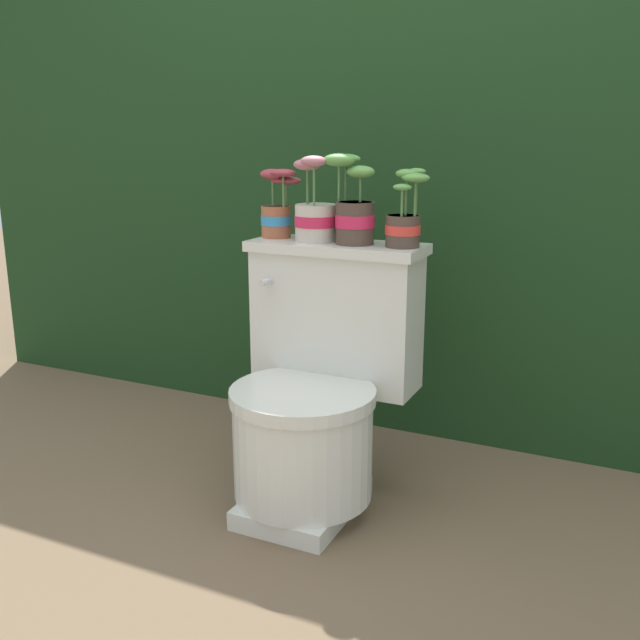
{
  "coord_description": "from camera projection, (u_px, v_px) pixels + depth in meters",
  "views": [
    {
      "loc": [
        0.81,
        -1.67,
        1.05
      ],
      "look_at": [
        -0.02,
        0.09,
        0.54
      ],
      "focal_mm": 40.0,
      "sensor_mm": 36.0,
      "label": 1
    }
  ],
  "objects": [
    {
      "name": "potted_plant_midleft",
      "position": [
        315.0,
        214.0,
        2.06
      ],
      "size": [
        0.12,
        0.13,
        0.25
      ],
      "color": "beige",
      "rests_on": "toilet"
    },
    {
      "name": "toilet",
      "position": [
        317.0,
        391.0,
        2.05
      ],
      "size": [
        0.52,
        0.53,
        0.75
      ],
      "color": "silver",
      "rests_on": "ground"
    },
    {
      "name": "potted_plant_middle",
      "position": [
        353.0,
        209.0,
        2.01
      ],
      "size": [
        0.15,
        0.11,
        0.25
      ],
      "color": "#47382D",
      "rests_on": "toilet"
    },
    {
      "name": "potted_plant_left",
      "position": [
        277.0,
        208.0,
        2.14
      ],
      "size": [
        0.13,
        0.1,
        0.21
      ],
      "color": "#9E5638",
      "rests_on": "toilet"
    },
    {
      "name": "hedge_backdrop",
      "position": [
        426.0,
        180.0,
        2.7
      ],
      "size": [
        3.77,
        0.69,
        1.76
      ],
      "color": "#193819",
      "rests_on": "ground"
    },
    {
      "name": "potted_plant_midright",
      "position": [
        404.0,
        220.0,
        1.95
      ],
      "size": [
        0.12,
        0.1,
        0.21
      ],
      "color": "#47382D",
      "rests_on": "toilet"
    },
    {
      "name": "ground_plane",
      "position": [
        313.0,
        509.0,
        2.06
      ],
      "size": [
        12.0,
        12.0,
        0.0
      ],
      "primitive_type": "plane",
      "color": "brown"
    }
  ]
}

